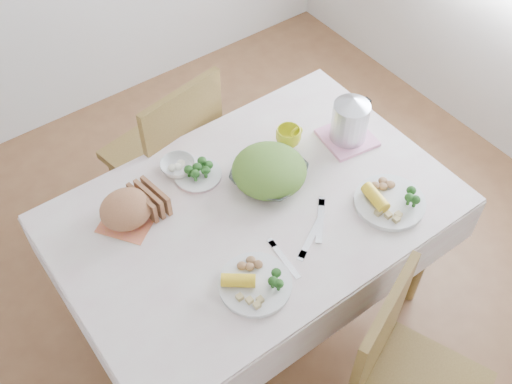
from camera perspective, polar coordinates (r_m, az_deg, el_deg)
floor at (r=2.93m, az=-0.09°, el=-10.87°), size 3.60×3.60×0.00m
dining_table at (r=2.61m, az=-0.09°, el=-6.81°), size 1.40×0.90×0.75m
tablecloth at (r=2.30m, az=-0.11°, el=-1.56°), size 1.50×1.00×0.01m
chair_far at (r=2.93m, az=-8.94°, el=3.46°), size 0.51×0.51×0.98m
salad_bowl at (r=2.36m, az=1.25°, el=1.58°), size 0.36×0.36×0.07m
dinner_plate_left at (r=2.09m, az=-0.10°, el=-8.78°), size 0.36×0.36×0.02m
dinner_plate_right at (r=2.36m, az=12.59°, el=-0.98°), size 0.37×0.37×0.02m
broccoli_plate at (r=2.41m, az=-5.56°, el=1.65°), size 0.23×0.23×0.02m
napkin at (r=2.31m, az=-12.04°, el=-2.56°), size 0.26×0.26×0.00m
bread_loaf at (r=2.27m, az=-12.26°, el=-1.69°), size 0.25×0.24×0.12m
fruit_bowl at (r=2.43m, az=-7.46°, el=2.43°), size 0.17×0.17×0.04m
yellow_mug at (r=2.50m, az=3.10°, el=5.27°), size 0.12×0.12×0.08m
pink_tray at (r=2.57m, az=8.67°, el=5.12°), size 0.23×0.23×0.02m
electric_kettle at (r=2.49m, az=8.97°, el=6.97°), size 0.20×0.20×0.21m
fork_left at (r=2.16m, az=2.71°, el=-6.42°), size 0.04×0.19×0.00m
fork_right at (r=2.27m, az=6.15°, el=-2.74°), size 0.16×0.17×0.00m
knife at (r=2.22m, az=5.32°, el=-4.20°), size 0.20×0.13×0.00m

